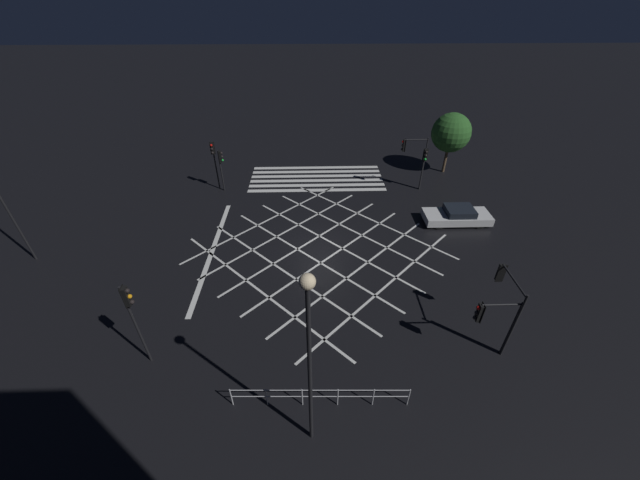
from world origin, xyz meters
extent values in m
plane|color=black|center=(0.00, 0.00, 0.00)|extent=(200.00, 200.00, 0.00)
cube|color=silver|center=(0.00, -8.10, 0.00)|extent=(11.51, 0.50, 0.01)
cube|color=silver|center=(0.00, -9.00, 0.00)|extent=(11.51, 0.50, 0.01)
cube|color=silver|center=(0.00, -9.90, 0.00)|extent=(11.51, 0.50, 0.01)
cube|color=silver|center=(0.00, -10.80, 0.00)|extent=(11.51, 0.50, 0.01)
cube|color=silver|center=(0.00, -11.70, 0.00)|extent=(11.51, 0.50, 0.01)
cube|color=silver|center=(0.00, -12.60, 0.00)|extent=(11.51, 0.50, 0.01)
cube|color=silver|center=(3.62, -3.62, 0.00)|extent=(10.05, 10.05, 0.01)
cube|color=silver|center=(-3.62, -3.62, 0.00)|extent=(10.05, 10.05, 0.01)
cube|color=silver|center=(2.17, -2.17, 0.00)|extent=(10.05, 10.05, 0.01)
cube|color=silver|center=(-2.17, -2.17, 0.00)|extent=(10.05, 10.05, 0.01)
cube|color=silver|center=(0.72, -0.72, 0.00)|extent=(10.05, 10.05, 0.01)
cube|color=silver|center=(-0.72, -0.72, 0.00)|extent=(10.05, 10.05, 0.01)
cube|color=silver|center=(-0.72, 0.72, 0.00)|extent=(10.05, 10.05, 0.01)
cube|color=silver|center=(0.72, 0.72, 0.00)|extent=(10.05, 10.05, 0.01)
cube|color=silver|center=(-2.17, 2.17, 0.00)|extent=(10.05, 10.05, 0.01)
cube|color=silver|center=(2.17, 2.17, 0.00)|extent=(10.05, 10.05, 0.01)
cube|color=silver|center=(-3.62, 3.62, 0.00)|extent=(10.05, 10.05, 0.01)
cube|color=silver|center=(3.62, 3.62, 0.00)|extent=(10.05, 10.05, 0.01)
cube|color=silver|center=(6.89, 0.00, 0.00)|extent=(0.30, 11.51, 0.01)
cylinder|color=black|center=(8.14, -8.65, 2.01)|extent=(0.11, 0.11, 4.02)
cube|color=black|center=(8.14, -8.52, 3.52)|extent=(0.28, 0.16, 0.90)
sphere|color=red|center=(8.14, -8.41, 3.82)|extent=(0.18, 0.18, 0.18)
sphere|color=black|center=(8.14, -8.41, 3.52)|extent=(0.18, 0.18, 0.18)
sphere|color=black|center=(8.14, -8.41, 3.22)|extent=(0.18, 0.18, 0.18)
cube|color=black|center=(8.14, -8.61, 3.52)|extent=(0.36, 0.02, 0.98)
cylinder|color=black|center=(7.68, -8.31, 1.72)|extent=(0.11, 0.11, 3.43)
cube|color=black|center=(7.55, -8.31, 2.93)|extent=(0.16, 0.28, 0.90)
sphere|color=black|center=(7.43, -8.31, 3.23)|extent=(0.18, 0.18, 0.18)
sphere|color=black|center=(7.43, -8.31, 2.93)|extent=(0.18, 0.18, 0.18)
sphere|color=green|center=(7.43, -8.31, 2.63)|extent=(0.18, 0.18, 0.18)
cube|color=black|center=(7.64, -8.31, 2.93)|extent=(0.02, 0.36, 0.98)
cylinder|color=black|center=(-8.47, -8.03, 1.77)|extent=(0.11, 0.11, 3.55)
cube|color=black|center=(-8.47, -7.89, 3.05)|extent=(0.28, 0.16, 0.90)
sphere|color=black|center=(-8.47, -7.78, 3.35)|extent=(0.18, 0.18, 0.18)
sphere|color=black|center=(-8.47, -7.78, 3.05)|extent=(0.18, 0.18, 0.18)
sphere|color=green|center=(-8.47, -7.78, 2.75)|extent=(0.18, 0.18, 0.18)
cube|color=black|center=(-8.47, -7.98, 3.05)|extent=(0.36, 0.02, 0.98)
cylinder|color=black|center=(-8.07, 8.29, 1.87)|extent=(0.11, 0.11, 3.74)
cylinder|color=black|center=(-8.07, 7.24, 3.59)|extent=(0.09, 2.09, 0.09)
cube|color=black|center=(-8.07, 6.20, 3.14)|extent=(0.28, 0.16, 0.90)
sphere|color=red|center=(-8.07, 6.09, 3.44)|extent=(0.18, 0.18, 0.18)
sphere|color=black|center=(-8.07, 6.09, 3.14)|extent=(0.18, 0.18, 0.18)
sphere|color=black|center=(-8.07, 6.09, 2.84)|extent=(0.18, 0.18, 0.18)
cube|color=black|center=(-8.07, 6.29, 3.14)|extent=(0.36, 0.02, 0.98)
cylinder|color=black|center=(-8.10, 8.19, 1.64)|extent=(0.11, 0.11, 3.28)
cylinder|color=black|center=(-7.26, 8.19, 3.13)|extent=(1.68, 0.09, 0.09)
cube|color=black|center=(-6.42, 8.19, 2.68)|extent=(0.16, 0.28, 0.90)
sphere|color=red|center=(-6.31, 8.19, 2.98)|extent=(0.18, 0.18, 0.18)
sphere|color=black|center=(-6.31, 8.19, 2.68)|extent=(0.18, 0.18, 0.18)
sphere|color=black|center=(-6.31, 8.19, 2.38)|extent=(0.18, 0.18, 0.18)
cube|color=black|center=(-6.51, 8.19, 2.68)|extent=(0.02, 0.36, 0.98)
cylinder|color=black|center=(-8.52, -8.12, 2.18)|extent=(0.11, 0.11, 4.35)
cylinder|color=black|center=(-7.62, -8.12, 4.20)|extent=(1.80, 0.09, 0.09)
cube|color=black|center=(-6.72, -8.12, 3.75)|extent=(0.16, 0.28, 0.90)
sphere|color=red|center=(-6.61, -8.12, 4.05)|extent=(0.18, 0.18, 0.18)
sphere|color=black|center=(-6.61, -8.12, 3.75)|extent=(0.18, 0.18, 0.18)
sphere|color=black|center=(-6.61, -8.12, 3.45)|extent=(0.18, 0.18, 0.18)
cube|color=black|center=(-6.81, -8.12, 3.75)|extent=(0.02, 0.36, 0.98)
cylinder|color=black|center=(7.87, 8.15, 2.24)|extent=(0.11, 0.11, 4.48)
cube|color=black|center=(7.73, 8.15, 3.98)|extent=(0.16, 0.28, 0.90)
sphere|color=black|center=(7.62, 8.15, 4.28)|extent=(0.18, 0.18, 0.18)
sphere|color=orange|center=(7.62, 8.15, 3.98)|extent=(0.18, 0.18, 0.18)
sphere|color=black|center=(7.62, 8.15, 3.68)|extent=(0.18, 0.18, 0.18)
cube|color=black|center=(7.82, 8.15, 3.98)|extent=(0.02, 0.36, 0.98)
cylinder|color=black|center=(0.65, 11.70, 3.83)|extent=(0.14, 0.14, 7.65)
sphere|color=#F9E0B2|center=(0.65, 11.70, 7.79)|extent=(0.45, 0.45, 0.45)
cylinder|color=brown|center=(-11.53, -11.42, 1.18)|extent=(0.25, 0.25, 2.35)
sphere|color=#285B23|center=(-11.53, -11.42, 3.59)|extent=(3.30, 3.30, 3.30)
cube|color=silver|center=(-9.77, -2.88, 0.47)|extent=(4.60, 1.88, 0.54)
cube|color=black|center=(-9.88, -2.88, 0.96)|extent=(1.93, 1.65, 0.44)
sphere|color=white|center=(-7.52, -2.29, 0.41)|extent=(0.16, 0.16, 0.16)
sphere|color=white|center=(-7.52, -3.46, 0.41)|extent=(0.16, 0.16, 0.16)
cylinder|color=black|center=(-8.34, -2.06, 0.33)|extent=(0.66, 0.20, 0.66)
cylinder|color=black|center=(-8.34, -3.70, 0.33)|extent=(0.66, 0.20, 0.66)
cylinder|color=black|center=(-11.19, -2.06, 0.33)|extent=(0.66, 0.20, 0.66)
cylinder|color=black|center=(-11.19, -3.70, 0.33)|extent=(0.66, 0.20, 0.66)
cylinder|color=#B7B7BC|center=(3.81, 10.37, 0.53)|extent=(0.05, 0.05, 1.05)
cylinder|color=#B7B7BC|center=(2.40, 10.41, 0.53)|extent=(0.05, 0.05, 1.05)
cylinder|color=#B7B7BC|center=(1.00, 10.45, 0.53)|extent=(0.05, 0.05, 1.05)
cylinder|color=#B7B7BC|center=(-0.41, 10.49, 0.53)|extent=(0.05, 0.05, 1.05)
cylinder|color=#B7B7BC|center=(-1.81, 10.53, 0.53)|extent=(0.05, 0.05, 1.05)
cylinder|color=#B7B7BC|center=(-3.21, 10.57, 0.53)|extent=(0.05, 0.05, 1.05)
cylinder|color=#B7B7BC|center=(0.30, 10.47, 1.01)|extent=(7.02, 0.23, 0.04)
cylinder|color=#B7B7BC|center=(0.30, 10.47, 0.58)|extent=(7.02, 0.23, 0.04)
camera|label=1|loc=(0.52, 18.32, 13.78)|focal=20.00mm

